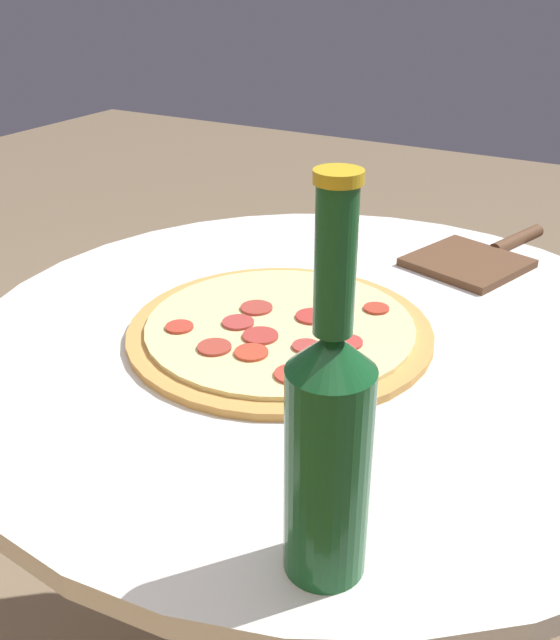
# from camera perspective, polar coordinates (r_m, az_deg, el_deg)

# --- Properties ---
(table) EXTENTS (0.92, 0.92, 0.75)m
(table) POSITION_cam_1_polar(r_m,az_deg,el_deg) (1.00, 3.49, -10.07)
(table) COLOR silver
(table) RESTS_ON ground_plane
(pizza) EXTENTS (0.38, 0.38, 0.02)m
(pizza) POSITION_cam_1_polar(r_m,az_deg,el_deg) (0.89, -0.01, -0.73)
(pizza) COLOR #C68E47
(pizza) RESTS_ON table
(beer_bottle) EXTENTS (0.06, 0.06, 0.31)m
(beer_bottle) POSITION_cam_1_polar(r_m,az_deg,el_deg) (0.51, 3.89, -9.78)
(beer_bottle) COLOR #144C23
(beer_bottle) RESTS_ON table
(pizza_paddle) EXTENTS (0.19, 0.30, 0.02)m
(pizza_paddle) POSITION_cam_1_polar(r_m,az_deg,el_deg) (1.14, 15.50, 4.79)
(pizza_paddle) COLOR brown
(pizza_paddle) RESTS_ON table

